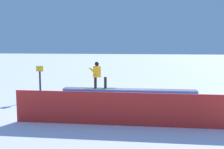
# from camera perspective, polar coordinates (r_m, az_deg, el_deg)

# --- Properties ---
(ground_plane) EXTENTS (120.00, 120.00, 0.00)m
(ground_plane) POSITION_cam_1_polar(r_m,az_deg,el_deg) (13.53, 3.65, -6.19)
(ground_plane) COLOR white
(grind_box) EXTENTS (6.82, 0.62, 0.72)m
(grind_box) POSITION_cam_1_polar(r_m,az_deg,el_deg) (13.46, 3.66, -4.83)
(grind_box) COLOR blue
(grind_box) RESTS_ON ground_plane
(snowboarder) EXTENTS (1.56, 0.63, 1.38)m
(snowboarder) POSITION_cam_1_polar(r_m,az_deg,el_deg) (13.43, -3.12, 0.06)
(snowboarder) COLOR #2C8A4C
(snowboarder) RESTS_ON grind_box
(safety_fence) EXTENTS (8.22, 0.14, 1.25)m
(safety_fence) POSITION_cam_1_polar(r_m,az_deg,el_deg) (9.77, 2.22, -7.54)
(safety_fence) COLOR red
(safety_fence) RESTS_ON ground_plane
(trail_marker) EXTENTS (0.40, 0.10, 1.82)m
(trail_marker) POSITION_cam_1_polar(r_m,az_deg,el_deg) (14.81, -15.41, -1.43)
(trail_marker) COLOR #262628
(trail_marker) RESTS_ON ground_plane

